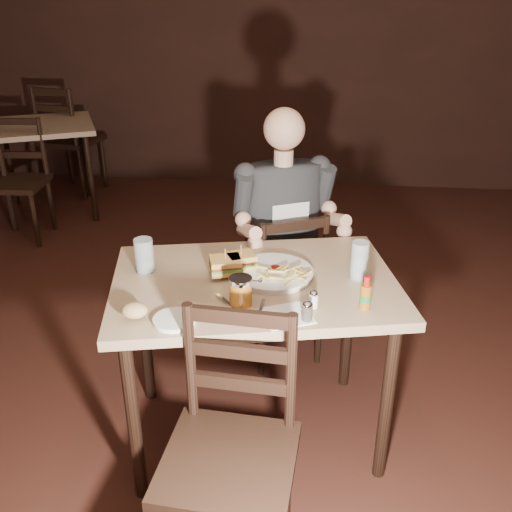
# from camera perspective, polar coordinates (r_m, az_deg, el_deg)

# --- Properties ---
(room_shell) EXTENTS (7.00, 7.00, 7.00)m
(room_shell) POSITION_cam_1_polar(r_m,az_deg,el_deg) (2.00, -0.20, 13.70)
(room_shell) COLOR black
(room_shell) RESTS_ON ground
(main_table) EXTENTS (1.23, 0.94, 0.77)m
(main_table) POSITION_cam_1_polar(r_m,az_deg,el_deg) (2.27, -0.12, -4.44)
(main_table) COLOR tan
(main_table) RESTS_ON ground
(bg_table) EXTENTS (1.06, 1.06, 0.77)m
(bg_table) POSITION_cam_1_polar(r_m,az_deg,el_deg) (5.09, -20.54, 11.30)
(bg_table) COLOR tan
(bg_table) RESTS_ON ground
(chair_far) EXTENTS (0.53, 0.55, 0.84)m
(chair_far) POSITION_cam_1_polar(r_m,az_deg,el_deg) (2.93, 2.44, -2.73)
(chair_far) COLOR black
(chair_far) RESTS_ON ground
(chair_near) EXTENTS (0.45, 0.49, 0.90)m
(chair_near) POSITION_cam_1_polar(r_m,az_deg,el_deg) (1.91, -2.76, -19.90)
(chair_near) COLOR black
(chair_near) RESTS_ON ground
(bg_chair_far) EXTENTS (0.55, 0.59, 1.00)m
(bg_chair_far) POSITION_cam_1_polar(r_m,az_deg,el_deg) (5.62, -17.93, 11.01)
(bg_chair_far) COLOR black
(bg_chair_far) RESTS_ON ground
(bg_chair_near) EXTENTS (0.44, 0.48, 0.90)m
(bg_chair_near) POSITION_cam_1_polar(r_m,az_deg,el_deg) (4.68, -22.85, 6.76)
(bg_chair_near) COLOR black
(bg_chair_near) RESTS_ON ground
(diner) EXTENTS (0.63, 0.57, 0.88)m
(diner) POSITION_cam_1_polar(r_m,az_deg,el_deg) (2.71, 2.97, 5.30)
(diner) COLOR #27292C
(diner) RESTS_ON chair_far
(dinner_plate) EXTENTS (0.37, 0.37, 0.02)m
(dinner_plate) POSITION_cam_1_polar(r_m,az_deg,el_deg) (2.25, 1.68, -1.78)
(dinner_plate) COLOR white
(dinner_plate) RESTS_ON main_table
(sandwich_left) EXTENTS (0.14, 0.13, 0.10)m
(sandwich_left) POSITION_cam_1_polar(r_m,az_deg,el_deg) (2.22, -3.08, -0.44)
(sandwich_left) COLOR #DDAF57
(sandwich_left) RESTS_ON dinner_plate
(sandwich_right) EXTENTS (0.13, 0.13, 0.09)m
(sandwich_right) POSITION_cam_1_polar(r_m,az_deg,el_deg) (2.26, -1.49, -0.10)
(sandwich_right) COLOR #DDAF57
(sandwich_right) RESTS_ON dinner_plate
(fries_pile) EXTENTS (0.28, 0.22, 0.04)m
(fries_pile) POSITION_cam_1_polar(r_m,az_deg,el_deg) (2.20, 2.67, -1.73)
(fries_pile) COLOR #E2C96C
(fries_pile) RESTS_ON dinner_plate
(ketchup_dollop) EXTENTS (0.05, 0.05, 0.01)m
(ketchup_dollop) POSITION_cam_1_polar(r_m,az_deg,el_deg) (2.27, 1.95, -1.12)
(ketchup_dollop) COLOR maroon
(ketchup_dollop) RESTS_ON dinner_plate
(glass_left) EXTENTS (0.09, 0.09, 0.14)m
(glass_left) POSITION_cam_1_polar(r_m,az_deg,el_deg) (2.30, -11.12, 0.06)
(glass_left) COLOR silver
(glass_left) RESTS_ON main_table
(glass_right) EXTENTS (0.08, 0.08, 0.15)m
(glass_right) POSITION_cam_1_polar(r_m,az_deg,el_deg) (2.24, 10.30, -0.44)
(glass_right) COLOR silver
(glass_right) RESTS_ON main_table
(hot_sauce) EXTENTS (0.05, 0.05, 0.13)m
(hot_sauce) POSITION_cam_1_polar(r_m,az_deg,el_deg) (2.04, 10.94, -3.63)
(hot_sauce) COLOR #914E10
(hot_sauce) RESTS_ON main_table
(salt_shaker) EXTENTS (0.04, 0.04, 0.06)m
(salt_shaker) POSITION_cam_1_polar(r_m,az_deg,el_deg) (2.04, 5.76, -4.34)
(salt_shaker) COLOR white
(salt_shaker) RESTS_ON main_table
(pepper_shaker) EXTENTS (0.04, 0.04, 0.07)m
(pepper_shaker) POSITION_cam_1_polar(r_m,az_deg,el_deg) (1.96, 5.15, -5.58)
(pepper_shaker) COLOR #38332D
(pepper_shaker) RESTS_ON main_table
(syrup_dispenser) EXTENTS (0.10, 0.10, 0.11)m
(syrup_dispenser) POSITION_cam_1_polar(r_m,az_deg,el_deg) (2.03, -1.55, -3.56)
(syrup_dispenser) COLOR #914E10
(syrup_dispenser) RESTS_ON main_table
(napkin) EXTENTS (0.21, 0.21, 0.00)m
(napkin) POSITION_cam_1_polar(r_m,az_deg,el_deg) (2.00, 3.10, -5.96)
(napkin) COLOR white
(napkin) RESTS_ON main_table
(knife) EXTENTS (0.15, 0.18, 0.01)m
(knife) POSITION_cam_1_polar(r_m,az_deg,el_deg) (2.03, -2.28, -5.14)
(knife) COLOR silver
(knife) RESTS_ON napkin
(fork) EXTENTS (0.02, 0.16, 0.00)m
(fork) POSITION_cam_1_polar(r_m,az_deg,el_deg) (2.01, 0.45, -5.46)
(fork) COLOR silver
(fork) RESTS_ON napkin
(side_plate) EXTENTS (0.17, 0.17, 0.01)m
(side_plate) POSITION_cam_1_polar(r_m,az_deg,el_deg) (1.98, -8.15, -6.43)
(side_plate) COLOR white
(side_plate) RESTS_ON main_table
(bread_roll) EXTENTS (0.10, 0.09, 0.05)m
(bread_roll) POSITION_cam_1_polar(r_m,az_deg,el_deg) (2.00, -12.06, -5.33)
(bread_roll) COLOR tan
(bread_roll) RESTS_ON side_plate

